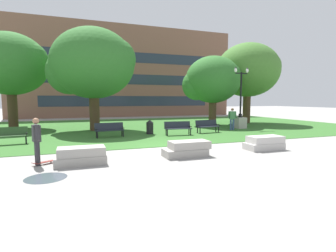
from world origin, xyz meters
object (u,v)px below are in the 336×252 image
lamp_post_center (240,116)px  park_bench_near_right (207,125)px  park_bench_far_left (178,127)px  park_bench_far_right (9,135)px  park_bench_near_left (110,129)px  concrete_block_left (187,149)px  person_skateboarder (37,139)px  skateboard (47,162)px  concrete_block_center (81,156)px  person_bystander_near_lawn (232,118)px  concrete_block_right (264,143)px  trash_bin (150,127)px

lamp_post_center → park_bench_near_right: bearing=-157.1°
park_bench_far_left → lamp_post_center: lamp_post_center is taller
park_bench_far_left → park_bench_far_right: same height
park_bench_far_left → lamp_post_center: (6.41, 2.17, 0.49)m
lamp_post_center → park_bench_near_left: bearing=-171.4°
concrete_block_left → park_bench_near_left: bearing=109.1°
park_bench_near_right → person_skateboarder: bearing=-148.7°
skateboard → park_bench_far_left: 9.39m
person_skateboarder → concrete_block_center: bearing=-15.7°
park_bench_near_left → park_bench_near_right: 6.88m
park_bench_near_right → person_bystander_near_lawn: 2.71m
park_bench_far_right → skateboard: bearing=-66.8°
concrete_block_center → park_bench_far_left: 8.79m
concrete_block_right → person_bystander_near_lawn: 7.94m
concrete_block_center → skateboard: bearing=157.7°
person_skateboarder → park_bench_far_right: person_skateboarder is taller
concrete_block_right → park_bench_near_left: bearing=134.2°
skateboard → park_bench_far_right: size_ratio=0.52×
concrete_block_center → skateboard: size_ratio=1.87×
park_bench_near_left → person_bystander_near_lawn: (9.44, 0.73, 0.44)m
concrete_block_left → park_bench_near_left: (-2.32, 6.70, 0.23)m
person_skateboarder → skateboard: 0.93m
person_bystander_near_lawn → person_skateboarder: bearing=-151.4°
concrete_block_center → park_bench_near_right: 11.00m
concrete_block_center → person_bystander_near_lawn: size_ratio=1.05×
park_bench_far_right → lamp_post_center: lamp_post_center is taller
trash_bin → person_bystander_near_lawn: 6.66m
skateboard → person_bystander_near_lawn: (12.53, 6.90, 0.90)m
park_bench_far_right → person_bystander_near_lawn: person_bystander_near_lawn is taller
park_bench_near_right → trash_bin: trash_bin is taller
skateboard → park_bench_near_right: (9.97, 6.15, 0.45)m
concrete_block_center → person_bystander_near_lawn: bearing=33.1°
skateboard → lamp_post_center: lamp_post_center is taller
concrete_block_center → trash_bin: size_ratio=1.88×
park_bench_near_right → concrete_block_right: bearing=-94.2°
park_bench_near_left → park_bench_far_left: size_ratio=1.00×
person_skateboarder → park_bench_far_right: bearing=110.3°
person_bystander_near_lawn → trash_bin: bearing=-179.1°
park_bench_near_left → park_bench_near_right: size_ratio=0.99×
skateboard → person_bystander_near_lawn: 14.33m
skateboard → lamp_post_center: 15.97m
concrete_block_center → skateboard: concrete_block_center is taller
park_bench_far_left → trash_bin: (-1.61, 1.16, -0.04)m
concrete_block_right → park_bench_far_right: 13.04m
skateboard → park_bench_far_right: (-2.26, 5.27, 0.45)m
park_bench_near_right → concrete_block_center: bearing=-142.9°
person_bystander_near_lawn → park_bench_far_left: bearing=-165.9°
concrete_block_center → park_bench_near_left: park_bench_near_left is taller
park_bench_far_left → lamp_post_center: 6.79m
concrete_block_center → trash_bin: (4.68, 7.29, 0.20)m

